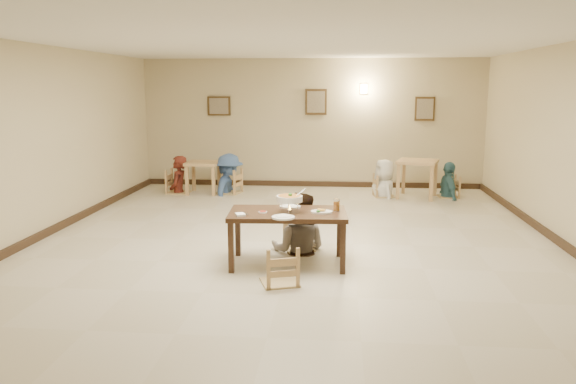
# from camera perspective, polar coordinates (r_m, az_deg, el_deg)

# --- Properties ---
(floor) EXTENTS (10.00, 10.00, 0.00)m
(floor) POSITION_cam_1_polar(r_m,az_deg,el_deg) (8.62, 0.69, -5.15)
(floor) COLOR beige
(floor) RESTS_ON ground
(ceiling) EXTENTS (10.00, 10.00, 0.00)m
(ceiling) POSITION_cam_1_polar(r_m,az_deg,el_deg) (8.32, 0.74, 15.15)
(ceiling) COLOR silver
(ceiling) RESTS_ON wall_back
(wall_back) EXTENTS (10.00, 0.00, 10.00)m
(wall_back) POSITION_cam_1_polar(r_m,az_deg,el_deg) (13.31, 2.42, 6.98)
(wall_back) COLOR #C1B18E
(wall_back) RESTS_ON floor
(wall_front) EXTENTS (10.00, 0.00, 10.00)m
(wall_front) POSITION_cam_1_polar(r_m,az_deg,el_deg) (3.44, -5.87, -3.63)
(wall_front) COLOR #C1B18E
(wall_front) RESTS_ON floor
(wall_left) EXTENTS (0.00, 10.00, 10.00)m
(wall_left) POSITION_cam_1_polar(r_m,az_deg,el_deg) (9.52, -24.12, 4.62)
(wall_left) COLOR #C1B18E
(wall_left) RESTS_ON floor
(wall_right) EXTENTS (0.00, 10.00, 10.00)m
(wall_right) POSITION_cam_1_polar(r_m,az_deg,el_deg) (8.96, 27.21, 4.05)
(wall_right) COLOR #C1B18E
(wall_right) RESTS_ON floor
(baseboard_back) EXTENTS (8.00, 0.06, 0.12)m
(baseboard_back) POSITION_cam_1_polar(r_m,az_deg,el_deg) (13.45, 2.37, 0.84)
(baseboard_back) COLOR #302014
(baseboard_back) RESTS_ON floor
(baseboard_left) EXTENTS (0.06, 10.00, 0.12)m
(baseboard_left) POSITION_cam_1_polar(r_m,az_deg,el_deg) (9.74, -23.33, -3.82)
(baseboard_left) COLOR #302014
(baseboard_left) RESTS_ON floor
(baseboard_right) EXTENTS (0.06, 10.00, 0.12)m
(baseboard_right) POSITION_cam_1_polar(r_m,az_deg,el_deg) (9.20, 26.28, -4.87)
(baseboard_right) COLOR #302014
(baseboard_right) RESTS_ON floor
(picture_a) EXTENTS (0.55, 0.04, 0.45)m
(picture_a) POSITION_cam_1_polar(r_m,az_deg,el_deg) (13.54, -7.03, 8.67)
(picture_a) COLOR #3B2915
(picture_a) RESTS_ON wall_back
(picture_b) EXTENTS (0.50, 0.04, 0.60)m
(picture_b) POSITION_cam_1_polar(r_m,az_deg,el_deg) (13.24, 2.87, 9.13)
(picture_b) COLOR #3B2915
(picture_b) RESTS_ON wall_back
(picture_c) EXTENTS (0.45, 0.04, 0.55)m
(picture_c) POSITION_cam_1_polar(r_m,az_deg,el_deg) (13.38, 13.73, 8.21)
(picture_c) COLOR #3B2915
(picture_c) RESTS_ON wall_back
(wall_sconce) EXTENTS (0.16, 0.05, 0.22)m
(wall_sconce) POSITION_cam_1_polar(r_m,az_deg,el_deg) (13.24, 7.72, 10.34)
(wall_sconce) COLOR #FFD88C
(wall_sconce) RESTS_ON wall_back
(main_table) EXTENTS (1.59, 0.96, 0.72)m
(main_table) POSITION_cam_1_polar(r_m,az_deg,el_deg) (7.43, -0.02, -2.61)
(main_table) COLOR #3B2416
(main_table) RESTS_ON floor
(chair_far) EXTENTS (0.41, 0.41, 0.86)m
(chair_far) POSITION_cam_1_polar(r_m,az_deg,el_deg) (8.16, 1.11, -2.93)
(chair_far) COLOR tan
(chair_far) RESTS_ON floor
(chair_near) EXTENTS (0.43, 0.43, 0.91)m
(chair_near) POSITION_cam_1_polar(r_m,az_deg,el_deg) (6.75, -0.86, -5.63)
(chair_near) COLOR tan
(chair_near) RESTS_ON floor
(main_diner) EXTENTS (0.90, 0.73, 1.72)m
(main_diner) POSITION_cam_1_polar(r_m,az_deg,el_deg) (7.99, 1.12, -0.07)
(main_diner) COLOR gray
(main_diner) RESTS_ON floor
(curry_warmer) EXTENTS (0.38, 0.34, 0.31)m
(curry_warmer) POSITION_cam_1_polar(r_m,az_deg,el_deg) (7.33, 0.15, -0.70)
(curry_warmer) COLOR silver
(curry_warmer) RESTS_ON main_table
(rice_plate_far) EXTENTS (0.29, 0.29, 0.07)m
(rice_plate_far) POSITION_cam_1_polar(r_m,az_deg,el_deg) (7.66, 0.22, -1.48)
(rice_plate_far) COLOR white
(rice_plate_far) RESTS_ON main_table
(rice_plate_near) EXTENTS (0.29, 0.29, 0.07)m
(rice_plate_near) POSITION_cam_1_polar(r_m,az_deg,el_deg) (7.04, -0.50, -2.56)
(rice_plate_near) COLOR white
(rice_plate_near) RESTS_ON main_table
(fried_plate) EXTENTS (0.29, 0.29, 0.06)m
(fried_plate) POSITION_cam_1_polar(r_m,az_deg,el_deg) (7.35, 3.43, -1.96)
(fried_plate) COLOR white
(fried_plate) RESTS_ON main_table
(chili_dish) EXTENTS (0.11, 0.11, 0.02)m
(chili_dish) POSITION_cam_1_polar(r_m,az_deg,el_deg) (7.34, -2.58, -2.04)
(chili_dish) COLOR white
(chili_dish) RESTS_ON main_table
(napkin_cutlery) EXTENTS (0.18, 0.24, 0.03)m
(napkin_cutlery) POSITION_cam_1_polar(r_m,az_deg,el_deg) (7.21, -4.84, -2.30)
(napkin_cutlery) COLOR white
(napkin_cutlery) RESTS_ON main_table
(drink_glass) EXTENTS (0.08, 0.08, 0.17)m
(drink_glass) POSITION_cam_1_polar(r_m,az_deg,el_deg) (7.47, 4.96, -1.35)
(drink_glass) COLOR white
(drink_glass) RESTS_ON main_table
(bg_table_left) EXTENTS (0.71, 0.71, 0.71)m
(bg_table_left) POSITION_cam_1_polar(r_m,az_deg,el_deg) (12.62, -8.62, 2.45)
(bg_table_left) COLOR tan
(bg_table_left) RESTS_ON floor
(bg_table_right) EXTENTS (1.00, 1.00, 0.81)m
(bg_table_right) POSITION_cam_1_polar(r_m,az_deg,el_deg) (12.30, 13.02, 2.52)
(bg_table_right) COLOR tan
(bg_table_right) RESTS_ON floor
(bg_chair_ll) EXTENTS (0.47, 0.47, 1.00)m
(bg_chair_ll) POSITION_cam_1_polar(r_m,az_deg,el_deg) (12.74, -11.12, 2.10)
(bg_chair_ll) COLOR tan
(bg_chair_ll) RESTS_ON floor
(bg_chair_lr) EXTENTS (0.49, 0.49, 1.04)m
(bg_chair_lr) POSITION_cam_1_polar(r_m,az_deg,el_deg) (12.56, -6.05, 2.21)
(bg_chair_lr) COLOR tan
(bg_chair_lr) RESTS_ON floor
(bg_chair_rl) EXTENTS (0.43, 0.43, 0.91)m
(bg_chair_rl) POSITION_cam_1_polar(r_m,az_deg,el_deg) (12.31, 9.78, 1.64)
(bg_chair_rl) COLOR tan
(bg_chair_rl) RESTS_ON floor
(bg_chair_rr) EXTENTS (0.42, 0.42, 0.89)m
(bg_chair_rr) POSITION_cam_1_polar(r_m,az_deg,el_deg) (12.53, 16.04, 1.47)
(bg_chair_rr) COLOR tan
(bg_chair_rr) RESTS_ON floor
(bg_diner_a) EXTENTS (0.42, 0.62, 1.68)m
(bg_diner_a) POSITION_cam_1_polar(r_m,az_deg,el_deg) (12.69, -11.17, 3.62)
(bg_diner_a) COLOR #521D15
(bg_diner_a) RESTS_ON floor
(bg_diner_b) EXTENTS (0.78, 1.21, 1.78)m
(bg_diner_b) POSITION_cam_1_polar(r_m,az_deg,el_deg) (12.52, -6.08, 3.90)
(bg_diner_b) COLOR #3F63A3
(bg_diner_b) RESTS_ON floor
(bg_diner_c) EXTENTS (0.71, 0.90, 1.62)m
(bg_diner_c) POSITION_cam_1_polar(r_m,az_deg,el_deg) (12.26, 9.83, 3.28)
(bg_diner_c) COLOR silver
(bg_diner_c) RESTS_ON floor
(bg_diner_d) EXTENTS (0.50, 0.94, 1.54)m
(bg_diner_d) POSITION_cam_1_polar(r_m,az_deg,el_deg) (12.48, 16.11, 2.96)
(bg_diner_d) COLOR #3D6F7C
(bg_diner_d) RESTS_ON floor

